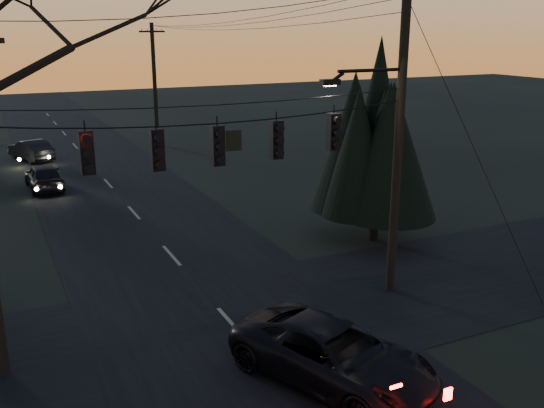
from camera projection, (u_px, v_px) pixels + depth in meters
name	position (u px, v px, depth m)	size (l,w,h in m)	color
main_road	(145.00, 225.00, 25.98)	(8.00, 120.00, 0.02)	black
cross_road	(232.00, 324.00, 17.32)	(60.00, 7.00, 0.02)	black
utility_pole_right	(390.00, 290.00, 19.60)	(5.00, 0.30, 10.00)	black
utility_pole_left	(5.00, 374.00, 14.84)	(1.80, 0.30, 8.50)	black
utility_pole_far_r	(158.00, 145.00, 43.84)	(1.80, 0.30, 8.50)	black
span_signal_assembly	(220.00, 143.00, 15.74)	(11.50, 0.44, 1.55)	black
evergreen_right	(378.00, 134.00, 23.05)	(3.86, 3.86, 7.37)	black
suv_near	(333.00, 355.00, 14.34)	(2.38, 5.15, 1.43)	black
sedan_oncoming_a	(44.00, 177.00, 31.58)	(1.62, 4.03, 1.37)	black
sedan_oncoming_b	(31.00, 150.00, 38.55)	(1.39, 3.99, 1.32)	black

